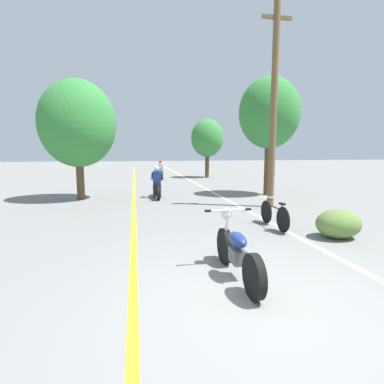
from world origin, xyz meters
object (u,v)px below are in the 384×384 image
at_px(roadside_tree_right_far, 207,138).
at_px(roadside_tree_right_near, 269,113).
at_px(motorcycle_rider_far, 161,172).
at_px(bicycle_parked, 274,215).
at_px(motorcycle_foreground, 236,251).
at_px(motorcycle_rider_lead, 157,186).
at_px(utility_pole, 274,105).
at_px(roadside_tree_left, 78,124).

bearing_deg(roadside_tree_right_far, roadside_tree_right_near, -86.54).
xyz_separation_m(roadside_tree_right_far, motorcycle_rider_far, (-3.74, -0.78, -2.53)).
xyz_separation_m(motorcycle_rider_far, bicycle_parked, (1.84, -14.79, -0.16)).
relative_size(motorcycle_rider_far, bicycle_parked, 1.21).
height_order(roadside_tree_right_near, bicycle_parked, roadside_tree_right_near).
xyz_separation_m(motorcycle_foreground, motorcycle_rider_lead, (-0.66, 8.81, 0.10)).
bearing_deg(motorcycle_rider_lead, utility_pole, -36.38).
bearing_deg(roadside_tree_right_near, bicycle_parked, -113.03).
xyz_separation_m(motorcycle_rider_lead, motorcycle_rider_far, (0.92, 8.88, -0.02)).
relative_size(utility_pole, roadside_tree_right_far, 1.61).
distance_m(roadside_tree_right_far, motorcycle_rider_lead, 11.02).
height_order(utility_pole, bicycle_parked, utility_pole).
bearing_deg(roadside_tree_right_far, bicycle_parked, -96.95).
relative_size(utility_pole, roadside_tree_right_near, 1.33).
distance_m(roadside_tree_right_near, roadside_tree_left, 8.55).
height_order(roadside_tree_left, bicycle_parked, roadside_tree_left).
height_order(roadside_tree_left, motorcycle_foreground, roadside_tree_left).
height_order(roadside_tree_right_far, bicycle_parked, roadside_tree_right_far).
height_order(roadside_tree_left, motorcycle_rider_lead, roadside_tree_left).
distance_m(roadside_tree_right_far, bicycle_parked, 15.91).
height_order(roadside_tree_left, motorcycle_rider_far, roadside_tree_left).
bearing_deg(roadside_tree_left, bicycle_parked, -45.17).
relative_size(motorcycle_foreground, motorcycle_rider_lead, 1.03).
bearing_deg(roadside_tree_right_near, utility_pole, -112.44).
height_order(motorcycle_rider_far, bicycle_parked, motorcycle_rider_far).
bearing_deg(motorcycle_rider_lead, roadside_tree_left, 177.09).
bearing_deg(utility_pole, motorcycle_rider_far, 104.73).
distance_m(roadside_tree_right_near, motorcycle_rider_lead, 6.19).
bearing_deg(utility_pole, bicycle_parked, -113.61).
bearing_deg(roadside_tree_right_near, motorcycle_rider_lead, 179.38).
bearing_deg(motorcycle_rider_lead, motorcycle_rider_far, 84.08).
xyz_separation_m(roadside_tree_left, motorcycle_foreground, (3.94, -8.98, -2.77)).
distance_m(motorcycle_rider_lead, bicycle_parked, 6.52).
distance_m(utility_pole, motorcycle_foreground, 7.51).
xyz_separation_m(roadside_tree_left, motorcycle_rider_lead, (3.28, -0.17, -2.68)).
height_order(utility_pole, roadside_tree_right_far, utility_pole).
height_order(motorcycle_foreground, bicycle_parked, motorcycle_foreground).
bearing_deg(motorcycle_foreground, roadside_tree_right_far, 77.79).
relative_size(utility_pole, motorcycle_foreground, 3.52).
height_order(utility_pole, roadside_tree_left, utility_pole).
bearing_deg(bicycle_parked, motorcycle_foreground, -125.86).
relative_size(roadside_tree_right_near, roadside_tree_right_far, 1.21).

